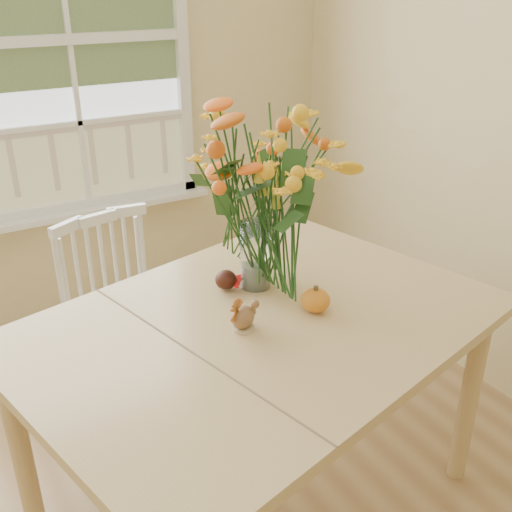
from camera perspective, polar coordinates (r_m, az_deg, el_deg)
dining_table at (r=2.01m, az=0.29°, el=-8.28°), size 1.74×1.42×0.82m
windsor_chair at (r=2.65m, az=-12.95°, el=-5.19°), size 0.50×0.48×0.92m
flower_vase at (r=2.01m, az=-0.04°, el=6.38°), size 0.51×0.51×0.61m
pumpkin at (r=1.99m, az=5.67°, el=-4.32°), size 0.10×0.10×0.08m
turkey_figurine at (r=1.88m, az=-1.23°, el=-5.87°), size 0.11×0.10×0.11m
dark_gourd at (r=2.12m, az=-2.88°, el=-2.36°), size 0.13×0.09×0.07m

